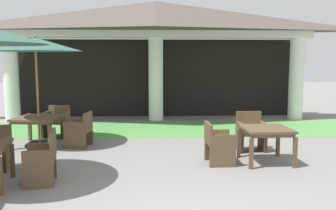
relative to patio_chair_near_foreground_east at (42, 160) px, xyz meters
name	(u,v)px	position (x,y,z in m)	size (l,w,h in m)	color
background_pavilion	(156,29)	(1.95, 6.65, 2.71)	(11.01, 2.63, 4.03)	white
lawn_strip	(156,129)	(1.95, 4.79, -0.41)	(12.81, 2.55, 0.01)	#519347
patio_chair_near_foreground_east	(42,160)	(0.00, 0.00, 0.00)	(0.58, 0.66, 0.90)	brown
patio_table_mid_left	(266,132)	(4.15, 1.13, 0.21)	(0.98, 0.98, 0.72)	brown
patio_chair_mid_left_north	(251,133)	(4.10, 2.11, 0.01)	(0.63, 0.52, 0.89)	brown
patio_chair_mid_left_west	(218,144)	(3.17, 1.08, 0.00)	(0.55, 0.63, 0.83)	brown
patio_table_mid_right	(39,120)	(-0.91, 2.78, 0.21)	(1.18, 1.18, 0.71)	brown
patio_umbrella_mid_right	(35,46)	(-0.91, 2.78, 1.99)	(2.20, 2.20, 2.66)	#2D2D2D
patio_chair_mid_right_east	(80,131)	(0.10, 2.63, -0.02)	(0.61, 0.62, 0.84)	brown
patio_chair_mid_right_north	(56,122)	(-0.76, 3.79, 0.00)	(0.69, 0.65, 0.83)	brown
terracotta_urn	(88,134)	(0.17, 3.28, -0.25)	(0.32, 0.32, 0.40)	brown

